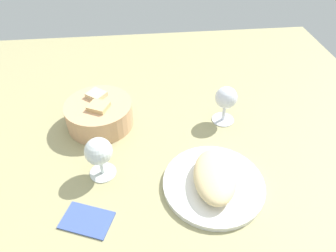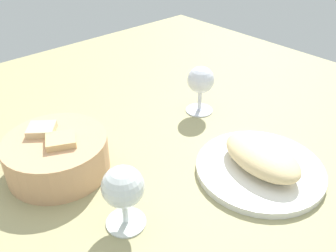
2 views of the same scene
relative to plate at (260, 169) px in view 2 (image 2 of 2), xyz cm
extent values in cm
cube|color=#9B9465|center=(17.74, 7.16, -1.70)|extent=(140.00, 140.00, 2.00)
cylinder|color=white|center=(0.00, 0.00, 0.00)|extent=(24.84, 24.84, 1.40)
ellipsoid|color=beige|center=(0.00, 0.00, 3.11)|extent=(18.26, 12.54, 4.82)
cone|color=#3C8D3B|center=(5.35, -1.97, 1.39)|extent=(4.17, 4.17, 1.38)
cylinder|color=tan|center=(26.70, 28.78, 2.97)|extent=(19.65, 19.65, 7.35)
cube|color=beige|center=(30.45, 29.28, 5.53)|extent=(6.69, 6.76, 5.04)
cube|color=tan|center=(24.71, 28.30, 5.32)|extent=(6.62, 6.87, 5.31)
cylinder|color=silver|center=(24.35, -8.36, -0.40)|extent=(6.72, 6.72, 0.60)
cylinder|color=silver|center=(24.35, -8.36, 2.23)|extent=(1.00, 1.00, 4.66)
sphere|color=silver|center=(24.35, -8.36, 7.82)|extent=(6.52, 6.52, 6.52)
cylinder|color=silver|center=(7.01, 27.23, -0.40)|extent=(6.70, 6.70, 0.60)
cylinder|color=silver|center=(7.01, 27.23, 1.91)|extent=(1.00, 1.00, 4.01)
sphere|color=silver|center=(7.01, 27.23, 7.33)|extent=(6.83, 6.83, 6.83)
camera|label=1|loc=(-45.02, 16.02, 60.14)|focal=32.60mm
camera|label=2|loc=(-28.99, 50.32, 45.90)|focal=39.05mm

